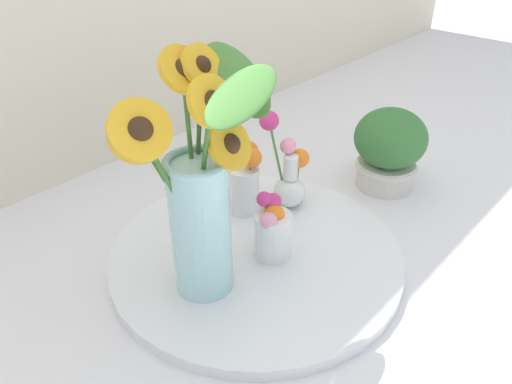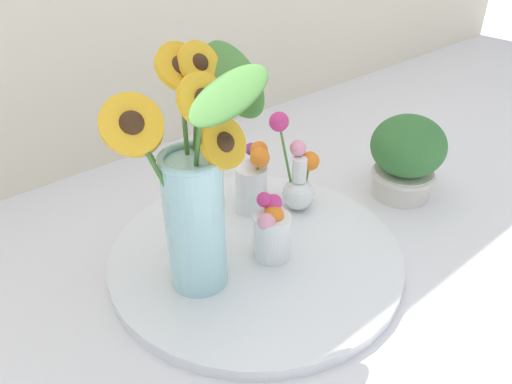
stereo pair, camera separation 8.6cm
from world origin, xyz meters
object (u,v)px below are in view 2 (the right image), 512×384
vase_bulb_right (298,176)px  potted_plant (406,156)px  mason_jar_sunflowers (193,194)px  vase_small_back (253,179)px  serving_tray (256,255)px  vase_small_center (272,230)px

vase_bulb_right → potted_plant: bearing=-21.5°
mason_jar_sunflowers → vase_small_back: bearing=26.7°
serving_tray → vase_small_center: size_ratio=4.30×
vase_bulb_right → vase_small_back: size_ratio=1.42×
vase_bulb_right → vase_small_center: bearing=-150.0°
vase_small_back → vase_bulb_right: bearing=-36.9°
vase_bulb_right → vase_small_back: vase_bulb_right is taller
serving_tray → mason_jar_sunflowers: (-0.12, 0.00, 0.19)m
mason_jar_sunflowers → vase_small_center: mason_jar_sunflowers is taller
mason_jar_sunflowers → vase_small_back: (0.21, 0.11, -0.11)m
mason_jar_sunflowers → vase_small_back: mason_jar_sunflowers is taller
serving_tray → vase_bulb_right: 0.19m
serving_tray → vase_small_center: vase_small_center is taller
vase_bulb_right → vase_small_back: (-0.07, 0.05, -0.00)m
mason_jar_sunflowers → vase_bulb_right: (0.28, 0.05, -0.10)m
serving_tray → vase_bulb_right: (0.16, 0.06, 0.08)m
mason_jar_sunflowers → vase_small_center: size_ratio=3.17×
vase_small_back → potted_plant: 0.34m
serving_tray → vase_small_back: (0.09, 0.11, 0.08)m
serving_tray → vase_small_back: size_ratio=3.70×
mason_jar_sunflowers → vase_bulb_right: mason_jar_sunflowers is taller
serving_tray → mason_jar_sunflowers: mason_jar_sunflowers is taller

